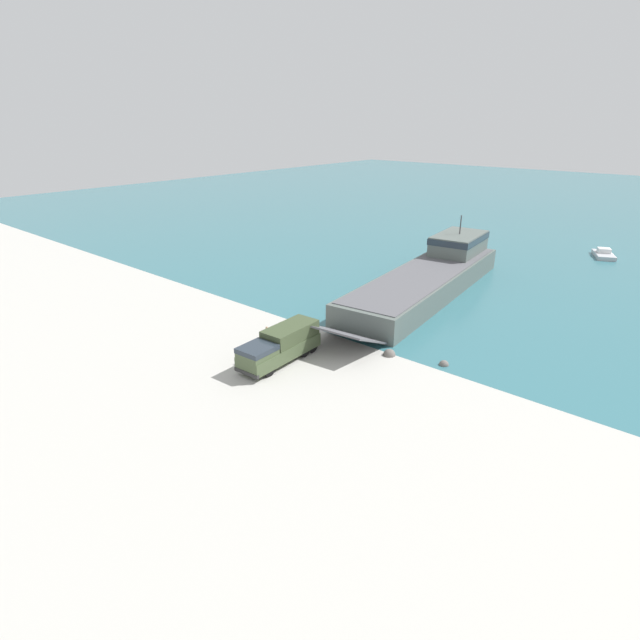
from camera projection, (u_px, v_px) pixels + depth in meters
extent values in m
plane|color=#B7B5AD|center=(294.00, 348.00, 44.64)|extent=(240.00, 240.00, 0.00)
cube|color=#336B75|center=(583.00, 210.00, 111.55)|extent=(240.00, 180.00, 0.01)
cube|color=#56605B|center=(425.00, 283.00, 58.02)|extent=(10.57, 31.39, 2.59)
cube|color=#56565B|center=(426.00, 272.00, 57.52)|extent=(9.85, 30.10, 0.08)
cube|color=#56605B|center=(459.00, 244.00, 65.17)|extent=(6.01, 9.12, 2.58)
cube|color=#28333D|center=(459.00, 238.00, 64.88)|extent=(6.16, 9.22, 0.77)
cylinder|color=#3F3F42|center=(461.00, 225.00, 64.23)|extent=(0.16, 0.16, 2.40)
cube|color=#56565B|center=(344.00, 334.00, 44.16)|extent=(6.74, 5.95, 2.51)
cube|color=#475638|center=(280.00, 351.00, 41.93)|extent=(2.84, 8.15, 1.13)
cube|color=#475638|center=(257.00, 351.00, 39.62)|extent=(2.44, 2.84, 0.81)
cube|color=#28333D|center=(257.00, 349.00, 39.54)|extent=(2.51, 2.87, 0.41)
cube|color=#3C492E|center=(290.00, 332.00, 42.49)|extent=(2.60, 5.21, 1.27)
cube|color=#2D2D2D|center=(247.00, 373.00, 39.20)|extent=(2.52, 0.36, 0.32)
cylinder|color=black|center=(269.00, 369.00, 39.65)|extent=(0.39, 1.26, 1.25)
cylinder|color=black|center=(250.00, 362.00, 40.82)|extent=(0.39, 1.26, 1.25)
cylinder|color=black|center=(304.00, 350.00, 42.91)|extent=(0.39, 1.26, 1.25)
cylinder|color=black|center=(286.00, 344.00, 44.08)|extent=(0.39, 1.26, 1.25)
cylinder|color=black|center=(312.00, 346.00, 43.71)|extent=(0.39, 1.26, 1.25)
cylinder|color=black|center=(294.00, 340.00, 44.89)|extent=(0.39, 1.26, 1.25)
cylinder|color=#475638|center=(267.00, 339.00, 45.48)|extent=(0.14, 0.14, 0.82)
cylinder|color=#475638|center=(267.00, 340.00, 45.31)|extent=(0.14, 0.14, 0.82)
cube|color=#475638|center=(267.00, 332.00, 45.12)|extent=(0.49, 0.47, 0.65)
sphere|color=tan|center=(267.00, 328.00, 44.95)|extent=(0.22, 0.22, 0.22)
cube|color=#B7BABF|center=(462.00, 244.00, 79.06)|extent=(8.12, 5.47, 1.05)
cube|color=silver|center=(461.00, 237.00, 79.12)|extent=(2.86, 2.66, 1.15)
cube|color=#B7BABF|center=(604.00, 255.00, 73.77)|extent=(4.23, 5.58, 0.60)
cube|color=silver|center=(604.00, 250.00, 73.87)|extent=(2.16, 2.06, 0.66)
sphere|color=#66605B|center=(444.00, 365.00, 41.64)|extent=(0.82, 0.82, 0.82)
sphere|color=#66605B|center=(389.00, 355.00, 43.37)|extent=(1.09, 1.09, 1.09)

